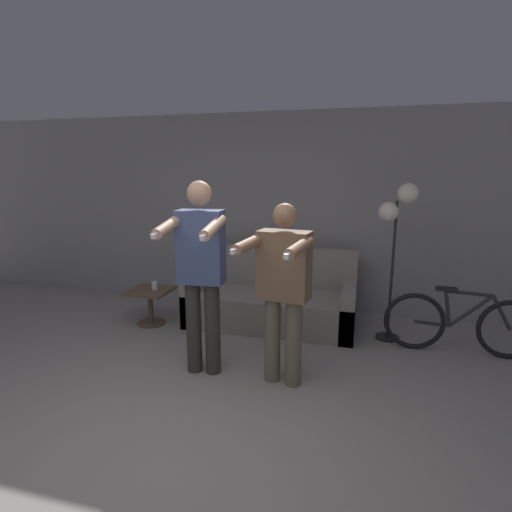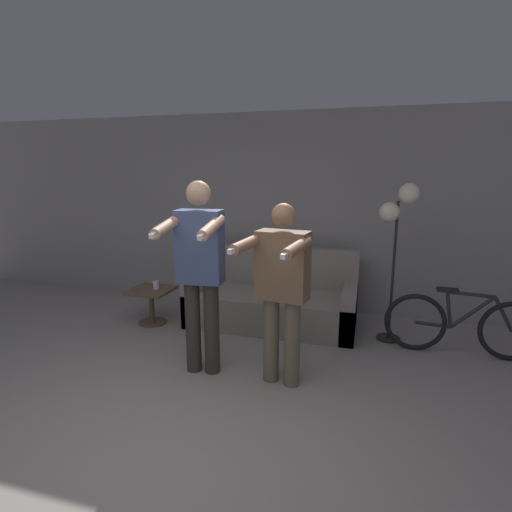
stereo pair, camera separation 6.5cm
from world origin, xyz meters
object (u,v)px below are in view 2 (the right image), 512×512
cup (156,285)px  cat (280,242)px  couch (273,302)px  bicycle (462,325)px  person_left (200,267)px  person_right (282,284)px  side_table (151,298)px  floor_lamp (398,217)px

cup → cat: bearing=27.0°
couch → bicycle: size_ratio=1.33×
person_left → person_right: size_ratio=1.11×
cat → person_right: bearing=-77.0°
bicycle → cat: bearing=162.3°
side_table → cup: bearing=23.9°
cup → person_left: bearing=-43.8°
cat → floor_lamp: 1.49m
couch → cup: couch is taller
couch → cup: (-1.37, -0.38, 0.21)m
person_right → bicycle: 2.04m
person_right → floor_lamp: 1.66m
person_left → cat: (0.35, 1.70, -0.05)m
person_right → bicycle: (1.65, 1.05, -0.60)m
side_table → person_left: bearing=-41.5°
couch → floor_lamp: bearing=-4.7°
couch → bicycle: (2.05, -0.33, 0.05)m
cat → bicycle: size_ratio=0.28×
person_left → floor_lamp: person_left is taller
cup → bicycle: (3.43, 0.06, -0.16)m
floor_lamp → cup: 2.91m
cat → couch: bearing=-92.3°
side_table → floor_lamp: bearing=6.0°
floor_lamp → person_right: bearing=-127.6°
floor_lamp → side_table: (-2.81, -0.30, -1.06)m
person_left → floor_lamp: bearing=31.5°
couch → bicycle: bearing=-9.1°
cup → bicycle: bearing=0.9°
person_right → bicycle: size_ratio=1.06×
person_right → floor_lamp: floor_lamp is taller
cat → cup: cat is taller
side_table → cup: cup is taller
cup → floor_lamp: bearing=5.6°
cup → bicycle: size_ratio=0.07×
couch → person_left: (-0.34, -1.37, 0.74)m
person_right → side_table: size_ratio=3.25×
cat → cup: (-1.39, -0.71, -0.49)m
person_right → cat: (-0.39, 1.70, 0.05)m
couch → side_table: bearing=-164.0°
floor_lamp → cup: size_ratio=17.43×
couch → bicycle: couch is taller
side_table → cat: bearing=26.9°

